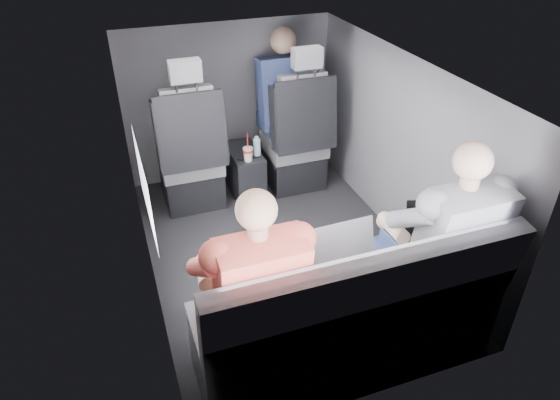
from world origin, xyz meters
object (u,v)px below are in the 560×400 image
object	(u,v)px
front_seat_left	(191,162)
rear_bench	(348,323)
water_bottle	(257,147)
laptop_black	(425,223)
center_console	(245,172)
soda_cup	(248,154)
laptop_white	(242,258)
passenger_rear_right	(440,239)
passenger_front_right	(283,94)
laptop_silver	(329,249)
passenger_rear_left	(253,287)
front_seat_right	(296,145)

from	to	relation	value
front_seat_left	rear_bench	size ratio (longest dim) A/B	0.79
water_bottle	laptop_black	xyz separation A→B (m)	(0.52, -1.55, 0.16)
center_console	soda_cup	distance (m)	0.32
water_bottle	laptop_white	bearing A→B (deg)	-110.03
soda_cup	laptop_white	size ratio (longest dim) A/B	0.63
center_console	passenger_rear_right	xyz separation A→B (m)	(0.57, -1.85, 0.45)
passenger_rear_right	passenger_front_right	world-z (taller)	passenger_front_right
center_console	laptop_silver	distance (m)	1.77
laptop_black	laptop_silver	bearing A→B (deg)	-176.59
soda_cup	passenger_rear_left	distance (m)	1.74
passenger_front_right	rear_bench	bearing A→B (deg)	-101.08
laptop_white	laptop_black	world-z (taller)	laptop_white
laptop_white	water_bottle	bearing A→B (deg)	69.97
rear_bench	passenger_rear_right	bearing A→B (deg)	9.34
soda_cup	passenger_rear_right	distance (m)	1.78
passenger_rear_right	water_bottle	bearing A→B (deg)	106.11
center_console	soda_cup	xyz separation A→B (m)	(-0.02, -0.18, 0.26)
laptop_black	center_console	bearing A→B (deg)	109.58
laptop_black	passenger_rear_right	world-z (taller)	passenger_rear_right
laptop_black	passenger_front_right	bearing A→B (deg)	95.23
front_seat_left	laptop_black	xyz separation A→B (m)	(1.05, -1.64, 0.23)
front_seat_left	water_bottle	size ratio (longest dim) A/B	7.42
center_console	laptop_black	world-z (taller)	laptop_black
passenger_rear_right	soda_cup	bearing A→B (deg)	109.45
water_bottle	passenger_rear_left	bearing A→B (deg)	-108.03
soda_cup	passenger_rear_left	size ratio (longest dim) A/B	0.20
front_seat_right	laptop_silver	distance (m)	1.75
front_seat_left	laptop_silver	xyz separation A→B (m)	(0.43, -1.67, 0.24)
laptop_white	rear_bench	bearing A→B (deg)	-33.45
front_seat_right	water_bottle	xyz separation A→B (m)	(-0.37, -0.08, 0.08)
front_seat_right	laptop_silver	bearing A→B (deg)	-105.74
passenger_rear_left	passenger_rear_right	xyz separation A→B (m)	(1.06, -0.00, 0.02)
water_bottle	laptop_silver	distance (m)	1.60
front_seat_left	passenger_rear_right	world-z (taller)	passenger_rear_right
front_seat_right	front_seat_left	bearing A→B (deg)	180.00
center_console	laptop_silver	bearing A→B (deg)	-90.71
front_seat_right	water_bottle	size ratio (longest dim) A/B	7.42
water_bottle	laptop_white	distance (m)	1.61
front_seat_left	water_bottle	bearing A→B (deg)	-8.81
front_seat_right	passenger_front_right	size ratio (longest dim) A/B	1.43
front_seat_right	passenger_rear_left	size ratio (longest dim) A/B	1.03
rear_bench	laptop_black	size ratio (longest dim) A/B	3.84
laptop_white	passenger_rear_left	size ratio (longest dim) A/B	0.31
passenger_front_right	laptop_black	bearing A→B (deg)	-84.77
passenger_rear_right	rear_bench	bearing A→B (deg)	-170.66
laptop_silver	passenger_rear_right	bearing A→B (deg)	-12.80
front_seat_left	laptop_black	bearing A→B (deg)	-57.40
laptop_white	laptop_silver	size ratio (longest dim) A/B	0.97
laptop_white	passenger_rear_left	bearing A→B (deg)	-93.20
front_seat_left	passenger_rear_left	world-z (taller)	front_seat_left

